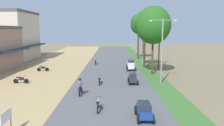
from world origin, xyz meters
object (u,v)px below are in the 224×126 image
object	(u,v)px
parked_motorbike_second	(20,79)
motorbike_ahead_fourth	(98,80)
motorbike_ahead_fifth	(95,62)
parked_motorbike_third	(42,68)
median_tree_second	(144,22)
car_sedan_blue	(143,110)
car_van_white	(130,64)
motorbike_ahead_second	(97,104)
street_signboard	(5,118)
streetlamp_far	(134,37)
median_tree_nearest	(152,25)
streetlamp_near	(161,47)
car_hatchback_charcoal	(132,78)
streetlamp_mid	(142,41)
median_tree_third	(138,24)
utility_pole_near	(158,38)
streetlamp_farthest	(130,36)
motorbike_ahead_third	(79,87)

from	to	relation	value
parked_motorbike_second	motorbike_ahead_fourth	xyz separation A→B (m)	(9.19, -0.27, 0.02)
motorbike_ahead_fifth	parked_motorbike_third	bearing A→B (deg)	-139.53
median_tree_second	car_sedan_blue	distance (m)	22.06
parked_motorbike_second	car_van_white	bearing A→B (deg)	30.86
median_tree_second	motorbike_ahead_second	size ratio (longest dim) A/B	5.21
street_signboard	streetlamp_far	world-z (taller)	streetlamp_far
streetlamp_far	car_van_white	size ratio (longest dim) A/B	3.25
street_signboard	motorbike_ahead_fifth	bearing A→B (deg)	82.77
parked_motorbike_third	car_van_white	size ratio (longest dim) A/B	0.75
parked_motorbike_third	median_tree_nearest	world-z (taller)	median_tree_nearest
parked_motorbike_second	streetlamp_near	size ratio (longest dim) A/B	0.24
street_signboard	motorbike_ahead_second	world-z (taller)	street_signboard
car_hatchback_charcoal	car_van_white	distance (m)	8.24
parked_motorbike_third	median_tree_nearest	size ratio (longest dim) A/B	0.19
car_van_white	median_tree_nearest	bearing A→B (deg)	-46.73
streetlamp_far	streetlamp_mid	bearing A→B (deg)	-90.00
median_tree_third	car_van_white	distance (m)	15.19
median_tree_third	motorbike_ahead_fourth	xyz separation A→B (m)	(-7.13, -21.81, -6.93)
parked_motorbike_third	street_signboard	size ratio (longest dim) A/B	1.20
utility_pole_near	motorbike_ahead_fourth	bearing A→B (deg)	-132.19
streetlamp_far	car_van_white	xyz separation A→B (m)	(-2.88, -20.35, -3.54)
parked_motorbike_second	streetlamp_far	xyz separation A→B (m)	(16.40, 28.43, 4.01)
car_hatchback_charcoal	motorbike_ahead_second	xyz separation A→B (m)	(-3.48, -8.23, -0.17)
median_tree_third	street_signboard	bearing A→B (deg)	-109.52
parked_motorbike_second	median_tree_second	size ratio (longest dim) A/B	0.19
streetlamp_farthest	motorbike_ahead_fifth	distance (m)	26.68
parked_motorbike_third	street_signboard	xyz separation A→B (m)	(4.19, -19.58, 0.55)
parked_motorbike_third	motorbike_ahead_fourth	size ratio (longest dim) A/B	1.00
median_tree_nearest	car_hatchback_charcoal	xyz separation A→B (m)	(-3.24, -5.30, -6.16)
motorbike_ahead_fourth	motorbike_ahead_fifth	size ratio (longest dim) A/B	1.00
streetlamp_far	motorbike_ahead_second	distance (m)	37.64
parked_motorbike_third	car_van_white	distance (m)	13.38
streetlamp_mid	car_van_white	distance (m)	8.28
utility_pole_near	car_sedan_blue	bearing A→B (deg)	-105.15
streetlamp_mid	motorbike_ahead_fourth	distance (m)	17.41
motorbike_ahead_fourth	motorbike_ahead_third	bearing A→B (deg)	-111.29
median_tree_second	car_van_white	bearing A→B (deg)	-132.69
streetlamp_mid	utility_pole_near	xyz separation A→B (m)	(1.80, -5.48, 0.85)
median_tree_second	streetlamp_mid	bearing A→B (deg)	84.91
median_tree_third	motorbike_ahead_fourth	distance (m)	23.96
utility_pole_near	car_van_white	distance (m)	6.39
median_tree_second	median_tree_nearest	bearing A→B (deg)	-87.26
motorbike_ahead_third	car_van_white	bearing A→B (deg)	64.54
streetlamp_near	motorbike_ahead_third	distance (m)	10.51
median_tree_third	car_hatchback_charcoal	size ratio (longest dim) A/B	4.83
streetlamp_mid	streetlamp_farthest	size ratio (longest dim) A/B	0.92
streetlamp_mid	motorbike_ahead_fourth	xyz separation A→B (m)	(-7.21, -15.43, -3.65)
streetlamp_far	car_sedan_blue	distance (m)	38.77
motorbike_ahead_second	motorbike_ahead_third	size ratio (longest dim) A/B	1.00
streetlamp_mid	car_van_white	world-z (taller)	streetlamp_mid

